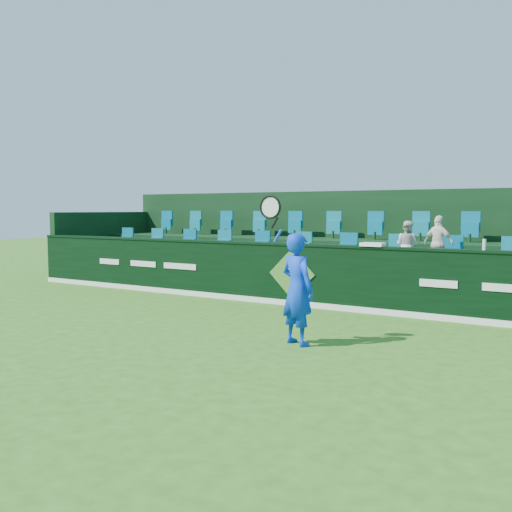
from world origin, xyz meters
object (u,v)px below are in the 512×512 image
Objects in this scene: spectator_left at (407,245)px; drinks_bottle at (484,245)px; towel at (373,244)px; tennis_player at (297,288)px; spectator_middle at (439,243)px.

drinks_bottle is (1.75, -1.12, 0.13)m from spectator_left.
towel is 2.27× the size of drinks_bottle.
spectator_left is at bearing 147.38° from drinks_bottle.
tennis_player is at bearing -123.89° from drinks_bottle.
tennis_player is at bearing -90.67° from towel.
spectator_middle is at bearing -164.03° from spectator_left.
spectator_middle is at bearing 134.14° from drinks_bottle.
spectator_middle reaches higher than spectator_left.
tennis_player reaches higher than spectator_left.
spectator_left is at bearing 72.59° from towel.
tennis_player reaches higher than spectator_middle.
tennis_player is 5.20× the size of towel.
drinks_bottle is (2.14, 3.18, 0.57)m from tennis_player.
drinks_bottle is at bearing 163.35° from spectator_left.
tennis_player reaches higher than drinks_bottle.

